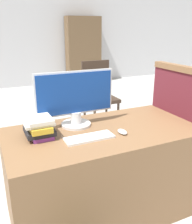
{
  "coord_description": "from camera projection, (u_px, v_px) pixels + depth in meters",
  "views": [
    {
      "loc": [
        -0.77,
        -1.18,
        1.46
      ],
      "look_at": [
        -0.08,
        0.34,
        0.9
      ],
      "focal_mm": 40.0,
      "sensor_mm": 36.0,
      "label": 1
    }
  ],
  "objects": [
    {
      "name": "keyboard",
      "position": [
        89.0,
        138.0,
        1.73
      ],
      "size": [
        0.34,
        0.12,
        0.02
      ],
      "color": "white",
      "rests_on": "desk"
    },
    {
      "name": "desk",
      "position": [
        103.0,
        172.0,
        1.99
      ],
      "size": [
        1.45,
        0.75,
        0.73
      ],
      "color": "brown",
      "rests_on": "ground_plane"
    },
    {
      "name": "carrel_divider",
      "position": [
        179.0,
        131.0,
        2.21
      ],
      "size": [
        0.07,
        0.73,
        1.16
      ],
      "color": "#5B1E28",
      "rests_on": "ground_plane"
    },
    {
      "name": "book_stack",
      "position": [
        39.0,
        127.0,
        1.74
      ],
      "size": [
        0.2,
        0.26,
        0.15
      ],
      "color": "#7A3384",
      "rests_on": "desk"
    },
    {
      "name": "wall_back",
      "position": [
        11.0,
        30.0,
        6.0
      ],
      "size": [
        12.0,
        0.06,
        2.8
      ],
      "color": "silver",
      "rests_on": "ground_plane"
    },
    {
      "name": "far_chair",
      "position": [
        99.0,
        91.0,
        3.75
      ],
      "size": [
        0.44,
        0.44,
        1.0
      ],
      "rotation": [
        0.0,
        0.0,
        1.0
      ],
      "color": "#38281E",
      "rests_on": "ground_plane"
    },
    {
      "name": "bookshelf_far",
      "position": [
        83.0,
        51.0,
        6.67
      ],
      "size": [
        0.92,
        0.32,
        1.74
      ],
      "color": "brown",
      "rests_on": "ground_plane"
    },
    {
      "name": "monitor",
      "position": [
        75.0,
        99.0,
        1.9
      ],
      "size": [
        0.62,
        0.23,
        0.43
      ],
      "color": "silver",
      "rests_on": "desk"
    },
    {
      "name": "mouse",
      "position": [
        122.0,
        132.0,
        1.81
      ],
      "size": [
        0.06,
        0.1,
        0.03
      ],
      "color": "silver",
      "rests_on": "desk"
    }
  ]
}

